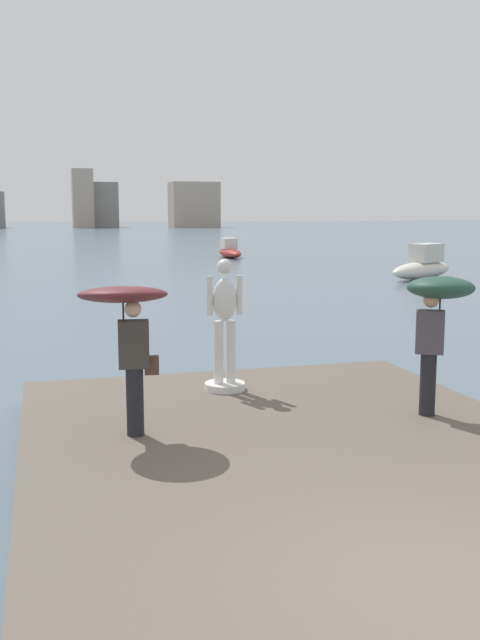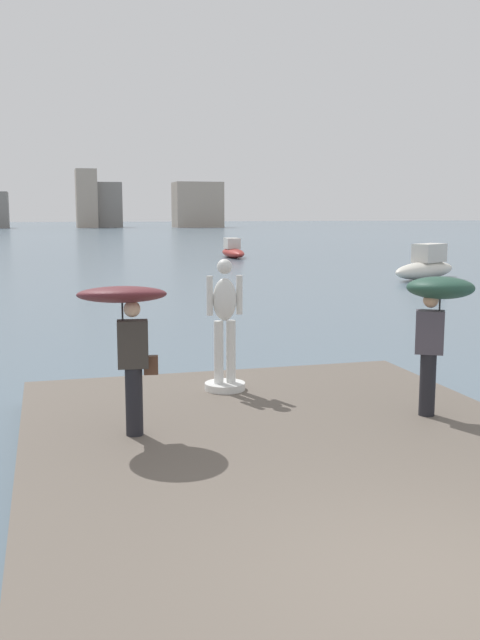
{
  "view_description": "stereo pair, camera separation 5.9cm",
  "coord_description": "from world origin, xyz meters",
  "px_view_note": "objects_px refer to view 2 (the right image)",
  "views": [
    {
      "loc": [
        -2.95,
        -4.47,
        3.22
      ],
      "look_at": [
        0.0,
        6.11,
        1.55
      ],
      "focal_mm": 40.03,
      "sensor_mm": 36.0,
      "label": 1
    },
    {
      "loc": [
        -2.9,
        -4.48,
        3.22
      ],
      "look_at": [
        0.0,
        6.11,
        1.55
      ],
      "focal_mm": 40.03,
      "sensor_mm": 36.0,
      "label": 2
    }
  ],
  "objects_px": {
    "statue_white_figure": "(225,332)",
    "onlooker_right": "(437,306)",
    "onlooker_left": "(126,315)",
    "boat_leftward": "(233,251)",
    "boat_near": "(426,266)"
  },
  "relations": [
    {
      "from": "onlooker_left",
      "to": "boat_leftward",
      "type": "distance_m",
      "value": 42.31
    },
    {
      "from": "onlooker_left",
      "to": "boat_leftward",
      "type": "relative_size",
      "value": 0.4
    },
    {
      "from": "onlooker_left",
      "to": "boat_near",
      "type": "relative_size",
      "value": 0.41
    },
    {
      "from": "onlooker_left",
      "to": "boat_near",
      "type": "distance_m",
      "value": 27.81
    },
    {
      "from": "boat_near",
      "to": "boat_leftward",
      "type": "relative_size",
      "value": 0.98
    },
    {
      "from": "boat_near",
      "to": "boat_leftward",
      "type": "bearing_deg",
      "value": 104.66
    },
    {
      "from": "boat_leftward",
      "to": "boat_near",
      "type": "bearing_deg",
      "value": -75.34
    },
    {
      "from": "onlooker_left",
      "to": "onlooker_right",
      "type": "distance_m",
      "value": 4.23
    },
    {
      "from": "statue_white_figure",
      "to": "onlooker_left",
      "type": "relative_size",
      "value": 1.06
    },
    {
      "from": "statue_white_figure",
      "to": "onlooker_right",
      "type": "relative_size",
      "value": 1.06
    },
    {
      "from": "boat_near",
      "to": "boat_leftward",
      "type": "distance_m",
      "value": 19.09
    },
    {
      "from": "onlooker_right",
      "to": "statue_white_figure",
      "type": "bearing_deg",
      "value": 138.6
    },
    {
      "from": "statue_white_figure",
      "to": "onlooker_left",
      "type": "distance_m",
      "value": 2.68
    },
    {
      "from": "onlooker_right",
      "to": "boat_leftward",
      "type": "xyz_separation_m",
      "value": [
        7.81,
        40.77,
        -1.46
      ]
    },
    {
      "from": "boat_near",
      "to": "statue_white_figure",
      "type": "bearing_deg",
      "value": -126.87
    }
  ]
}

